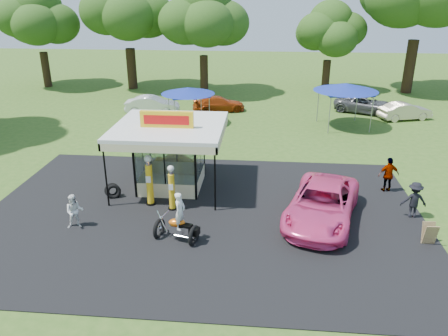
{
  "coord_description": "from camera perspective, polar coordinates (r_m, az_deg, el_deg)",
  "views": [
    {
      "loc": [
        2.61,
        -15.56,
        9.58
      ],
      "look_at": [
        0.82,
        4.0,
        1.55
      ],
      "focal_mm": 35.0,
      "sensor_mm": 36.0,
      "label": 1
    }
  ],
  "objects": [
    {
      "name": "oak_far_d",
      "position": [
        45.62,
        13.61,
        16.49
      ],
      "size": [
        7.21,
        7.21,
        8.58
      ],
      "color": "black",
      "rests_on": "ground"
    },
    {
      "name": "spare_tires",
      "position": [
        22.29,
        -14.33,
        -2.91
      ],
      "size": [
        0.94,
        0.73,
        0.76
      ],
      "rotation": [
        0.0,
        0.0,
        0.31
      ],
      "color": "black",
      "rests_on": "ground"
    },
    {
      "name": "asphalt_apron",
      "position": [
        20.16,
        -2.86,
        -6.09
      ],
      "size": [
        20.0,
        14.0,
        0.04
      ],
      "primitive_type": "cube",
      "color": "black",
      "rests_on": "ground"
    },
    {
      "name": "kiosk_car",
      "position": [
        24.94,
        -5.8,
        0.73
      ],
      "size": [
        2.82,
        1.13,
        0.96
      ],
      "primitive_type": "imported",
      "rotation": [
        0.0,
        0.0,
        1.57
      ],
      "color": "yellow",
      "rests_on": "ground"
    },
    {
      "name": "gas_pump_left",
      "position": [
        20.84,
        -9.71,
        -1.74
      ],
      "size": [
        0.47,
        0.47,
        2.54
      ],
      "color": "black",
      "rests_on": "ground"
    },
    {
      "name": "spectator_west",
      "position": [
        19.86,
        -18.94,
        -5.38
      ],
      "size": [
        0.91,
        0.81,
        1.55
      ],
      "primitive_type": "imported",
      "rotation": [
        0.0,
        0.0,
        0.35
      ],
      "color": "white",
      "rests_on": "ground"
    },
    {
      "name": "gas_station_kiosk",
      "position": [
        22.46,
        -6.96,
        1.76
      ],
      "size": [
        5.4,
        5.4,
        4.18
      ],
      "color": "white",
      "rests_on": "ground"
    },
    {
      "name": "tent_west",
      "position": [
        33.32,
        -4.73,
        10.0
      ],
      "size": [
        4.04,
        4.04,
        2.82
      ],
      "rotation": [
        0.0,
        0.0,
        0.38
      ],
      "color": "gray",
      "rests_on": "ground"
    },
    {
      "name": "bg_car_a",
      "position": [
        37.06,
        -9.34,
        8.13
      ],
      "size": [
        4.51,
        1.86,
        1.45
      ],
      "primitive_type": "imported",
      "rotation": [
        0.0,
        0.0,
        1.64
      ],
      "color": "silver",
      "rests_on": "ground"
    },
    {
      "name": "motorcycle",
      "position": [
        17.89,
        -5.93,
        -6.99
      ],
      "size": [
        1.99,
        1.33,
        2.26
      ],
      "rotation": [
        0.0,
        0.0,
        -0.27
      ],
      "color": "black",
      "rests_on": "ground"
    },
    {
      "name": "bg_car_d",
      "position": [
        38.72,
        17.96,
        7.9
      ],
      "size": [
        5.5,
        4.13,
        1.39
      ],
      "primitive_type": "imported",
      "rotation": [
        0.0,
        0.0,
        1.15
      ],
      "color": "#4D4D50",
      "rests_on": "ground"
    },
    {
      "name": "pink_sedan",
      "position": [
        19.8,
        12.69,
        -4.59
      ],
      "size": [
        4.26,
        6.45,
        1.65
      ],
      "primitive_type": "imported",
      "rotation": [
        0.0,
        0.0,
        -0.28
      ],
      "color": "#F04189",
      "rests_on": "ground"
    },
    {
      "name": "oak_far_a",
      "position": [
        50.24,
        -23.02,
        16.96
      ],
      "size": [
        8.48,
        8.48,
        10.05
      ],
      "color": "black",
      "rests_on": "ground"
    },
    {
      "name": "bg_car_e",
      "position": [
        37.66,
        22.56,
        6.87
      ],
      "size": [
        4.36,
        2.61,
        1.36
      ],
      "primitive_type": "imported",
      "rotation": [
        0.0,
        0.0,
        1.88
      ],
      "color": "beige",
      "rests_on": "ground"
    },
    {
      "name": "bg_car_b",
      "position": [
        37.26,
        -0.7,
        8.36
      ],
      "size": [
        4.75,
        3.04,
        1.28
      ],
      "primitive_type": "imported",
      "rotation": [
        0.0,
        0.0,
        1.88
      ],
      "color": "#A1360C",
      "rests_on": "ground"
    },
    {
      "name": "oak_far_c",
      "position": [
        43.28,
        -2.74,
        18.34
      ],
      "size": [
        8.89,
        8.89,
        10.47
      ],
      "color": "black",
      "rests_on": "ground"
    },
    {
      "name": "spectator_east_a",
      "position": [
        21.33,
        23.57,
        -3.86
      ],
      "size": [
        1.13,
        0.67,
        1.73
      ],
      "primitive_type": "imported",
      "rotation": [
        0.0,
        0.0,
        3.12
      ],
      "color": "black",
      "rests_on": "ground"
    },
    {
      "name": "gas_pump_right",
      "position": [
        20.28,
        -6.84,
        -2.72
      ],
      "size": [
        0.42,
        0.42,
        2.24
      ],
      "color": "black",
      "rests_on": "ground"
    },
    {
      "name": "tent_east",
      "position": [
        33.58,
        15.64,
        10.09
      ],
      "size": [
        4.7,
        4.7,
        3.28
      ],
      "rotation": [
        0.0,
        0.0,
        0.16
      ],
      "color": "gray",
      "rests_on": "ground"
    },
    {
      "name": "ground",
      "position": [
        18.46,
        -3.72,
        -9.07
      ],
      "size": [
        120.0,
        120.0,
        0.0
      ],
      "primitive_type": "plane",
      "color": "#32571B",
      "rests_on": "ground"
    },
    {
      "name": "a_frame_sign",
      "position": [
        19.59,
        25.24,
        -7.8
      ],
      "size": [
        0.52,
        0.47,
        0.93
      ],
      "rotation": [
        0.0,
        0.0,
        0.03
      ],
      "color": "#593819",
      "rests_on": "ground"
    },
    {
      "name": "oak_far_b",
      "position": [
        46.62,
        -12.5,
        18.84
      ],
      "size": [
        9.46,
        9.46,
        11.28
      ],
      "color": "black",
      "rests_on": "ground"
    },
    {
      "name": "spectator_east_b",
      "position": [
        23.54,
        20.7,
        -0.85
      ],
      "size": [
        1.15,
        0.65,
        1.84
      ],
      "primitive_type": "imported",
      "rotation": [
        0.0,
        0.0,
        3.33
      ],
      "color": "gray",
      "rests_on": "ground"
    }
  ]
}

